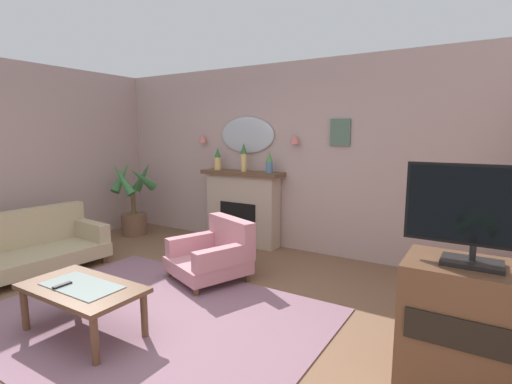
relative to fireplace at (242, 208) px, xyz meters
The scene contains 18 objects.
floor 2.88m from the fireplace, 77.05° to the right, with size 7.26×6.82×0.10m, color brown.
wall_back 1.05m from the fireplace, 19.39° to the left, with size 7.26×0.10×2.75m, color #B29993.
patterned_rug 2.68m from the fireplace, 76.07° to the right, with size 3.20×2.40×0.01m, color #7F5B6B.
fireplace is the anchor object (origin of this frame).
mantel_vase_centre 0.88m from the fireplace, behind, with size 0.11×0.11×0.36m.
mantel_vase_left 0.82m from the fireplace, 29.53° to the right, with size 0.10×0.10×0.43m.
mantel_vase_right 0.90m from the fireplace, ahead, with size 0.11×0.11×0.32m.
wall_mirror 1.15m from the fireplace, 90.00° to the left, with size 0.96×0.06×0.56m, color #B2BCC6.
wall_sconce_left 1.38m from the fireplace, behind, with size 0.14×0.14×0.14m, color #D17066.
wall_sconce_right 1.38m from the fireplace, ahead, with size 0.14×0.14×0.14m, color #D17066.
framed_picture 1.91m from the fireplace, ahead, with size 0.28×0.03×0.36m, color #4C6B56.
coffee_table 3.05m from the fireplace, 83.30° to the right, with size 1.10×0.60×0.45m.
tv_remote 3.13m from the fireplace, 85.79° to the right, with size 0.04×0.16×0.02m, color black.
floral_couch 2.95m from the fireplace, 123.16° to the right, with size 1.00×1.78×0.76m.
armchair_beside_couch 1.50m from the fireplace, 69.52° to the right, with size 1.04×1.05×0.71m.
tv_cabinet 3.86m from the fireplace, 33.68° to the right, with size 0.80×0.57×0.90m.
tv_flatscreen 3.93m from the fireplace, 33.94° to the right, with size 0.84×0.24×0.65m.
potted_plant_tall_palm 1.97m from the fireplace, 164.41° to the right, with size 0.66×0.68×1.28m.
Camera 1 is at (2.63, -2.13, 1.74)m, focal length 26.66 mm.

